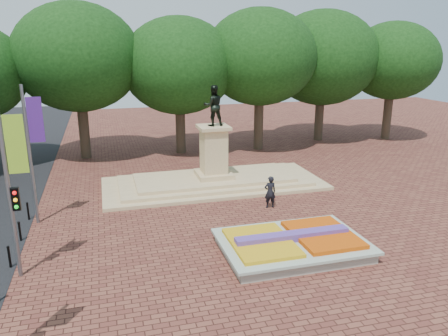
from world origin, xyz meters
The scene contains 7 objects.
ground centered at (0.00, 0.00, 0.00)m, with size 90.00×90.00×0.00m, color brown.
flower_bed centered at (1.03, -2.00, 0.38)m, with size 6.30×4.30×0.91m.
monument centered at (0.00, 8.00, 0.88)m, with size 14.00×6.00×6.40m.
tree_row_back centered at (2.33, 18.00, 6.67)m, with size 44.80×8.80×10.43m.
banner_poles centered at (-10.08, -1.31, 3.88)m, with size 0.88×11.17×7.00m.
bollard_row centered at (-10.70, -1.50, 0.53)m, with size 0.12×13.12×0.98m.
pedestrian centered at (2.02, 3.30, 0.91)m, with size 0.67×0.44×1.83m, color black.
Camera 1 is at (-6.61, -18.03, 8.87)m, focal length 35.00 mm.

